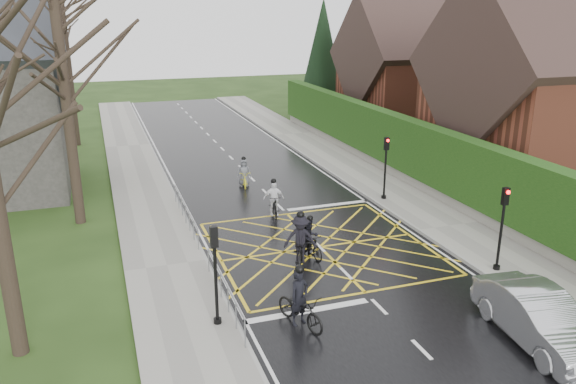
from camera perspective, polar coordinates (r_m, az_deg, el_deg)
ground at (r=22.43m, az=3.24°, el=-5.61°), size 120.00×120.00×0.00m
road at (r=22.43m, az=3.25°, el=-5.60°), size 9.00×80.00×0.01m
sidewalk_right at (r=25.15m, az=16.03°, el=-3.45°), size 3.00×80.00×0.15m
sidewalk_left at (r=21.05m, az=-12.19°, el=-7.44°), size 3.00×80.00×0.15m
stone_wall at (r=30.72m, az=12.46°, el=1.26°), size 0.50×38.00×0.70m
hedge at (r=30.27m, az=12.69°, el=4.43°), size 0.90×38.00×2.80m
house_near at (r=32.55m, az=25.60°, el=8.77°), size 11.80×9.80×11.30m
house_far at (r=43.61m, az=12.60°, el=11.51°), size 9.80×8.80×10.30m
conifer at (r=48.86m, az=3.53°, el=13.29°), size 4.60×4.60×10.00m
tree_near at (r=25.03m, az=-22.30°, el=14.28°), size 9.24×9.24×11.44m
tree_mid at (r=33.05m, az=-23.68°, el=15.97°), size 10.08×10.08×12.48m
tree_far at (r=41.05m, az=-21.71°, el=14.29°), size 8.40×8.40×10.40m
railing_south at (r=17.82m, az=-6.49°, el=-9.50°), size 0.05×5.04×1.03m
railing_north at (r=24.61m, az=-10.39°, el=-1.74°), size 0.05×6.04×1.03m
traffic_light_ne at (r=27.56m, az=9.85°, el=2.34°), size 0.24×0.31×3.21m
traffic_light_se at (r=21.00m, az=20.85°, el=-3.62°), size 0.24×0.31×3.21m
traffic_light_sw at (r=16.47m, az=-7.36°, el=-8.52°), size 0.24×0.31×3.21m
cyclist_rear at (r=16.94m, az=1.25°, el=-11.51°), size 1.34×2.11×1.94m
cyclist_back at (r=21.34m, az=2.27°, el=-5.03°), size 0.83×1.72×1.67m
cyclist_mid at (r=20.76m, az=1.30°, el=-5.35°), size 1.48×2.22×2.04m
cyclist_front at (r=25.55m, az=-1.42°, el=-1.03°), size 1.00×1.81×1.75m
cyclist_lead at (r=29.95m, az=-4.47°, el=1.63°), size 0.87×1.74×1.62m
car at (r=17.57m, az=24.15°, el=-11.62°), size 2.09×4.74×1.51m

